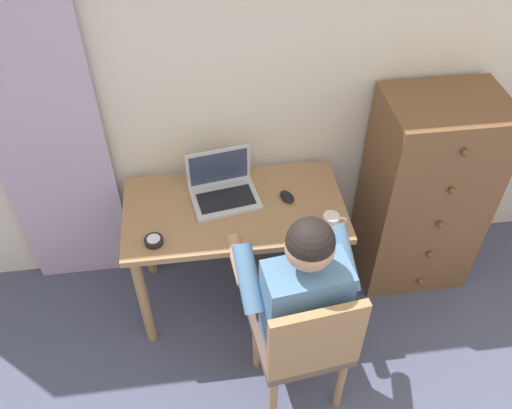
{
  "coord_description": "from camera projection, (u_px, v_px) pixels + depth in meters",
  "views": [
    {
      "loc": [
        -0.5,
        -0.13,
        2.65
      ],
      "look_at": [
        -0.25,
        1.73,
        0.83
      ],
      "focal_mm": 37.54,
      "sensor_mm": 36.0,
      "label": 1
    }
  ],
  "objects": [
    {
      "name": "dresser",
      "position": [
        424.0,
        194.0,
        2.99
      ],
      "size": [
        0.61,
        0.49,
        1.21
      ],
      "color": "brown",
      "rests_on": "ground_plane"
    },
    {
      "name": "desk_clock",
      "position": [
        154.0,
        241.0,
        2.56
      ],
      "size": [
        0.09,
        0.09,
        0.03
      ],
      "color": "black",
      "rests_on": "desk"
    },
    {
      "name": "coffee_mug",
      "position": [
        331.0,
        223.0,
        2.6
      ],
      "size": [
        0.12,
        0.08,
        0.09
      ],
      "color": "silver",
      "rests_on": "desk"
    },
    {
      "name": "laptop",
      "position": [
        223.0,
        188.0,
        2.77
      ],
      "size": [
        0.38,
        0.3,
        0.24
      ],
      "color": "#B7BABF",
      "rests_on": "desk"
    },
    {
      "name": "person_seated",
      "position": [
        296.0,
        286.0,
        2.43
      ],
      "size": [
        0.57,
        0.61,
        1.21
      ],
      "color": "#4C4C4C",
      "rests_on": "ground_plane"
    },
    {
      "name": "chair",
      "position": [
        305.0,
        342.0,
        2.43
      ],
      "size": [
        0.46,
        0.45,
        0.89
      ],
      "color": "brown",
      "rests_on": "ground_plane"
    },
    {
      "name": "computer_mouse",
      "position": [
        287.0,
        197.0,
        2.77
      ],
      "size": [
        0.09,
        0.12,
        0.03
      ],
      "primitive_type": "ellipsoid",
      "rotation": [
        0.0,
        0.0,
        0.38
      ],
      "color": "black",
      "rests_on": "desk"
    },
    {
      "name": "curtain_panel",
      "position": [
        41.0,
        123.0,
        2.6
      ],
      "size": [
        0.57,
        0.03,
        2.24
      ],
      "primitive_type": "cube",
      "color": "#B29EBC",
      "rests_on": "ground_plane"
    },
    {
      "name": "desk",
      "position": [
        235.0,
        222.0,
        2.82
      ],
      "size": [
        1.13,
        0.61,
        0.73
      ],
      "color": "#9E754C",
      "rests_on": "ground_plane"
    },
    {
      "name": "wall_back",
      "position": [
        294.0,
        74.0,
        2.68
      ],
      "size": [
        4.8,
        0.05,
        2.5
      ],
      "primitive_type": "cube",
      "color": "beige",
      "rests_on": "ground_plane"
    }
  ]
}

